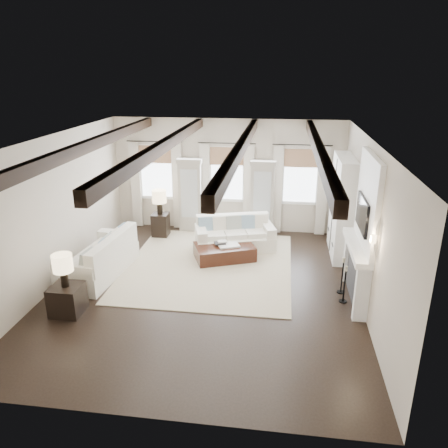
# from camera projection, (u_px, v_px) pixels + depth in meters

# --- Properties ---
(ground) EXTENTS (7.50, 7.50, 0.00)m
(ground) POSITION_uv_depth(u_px,v_px,m) (205.00, 289.00, 9.44)
(ground) COLOR black
(ground) RESTS_ON ground
(room_shell) EXTENTS (6.54, 7.54, 3.22)m
(room_shell) POSITION_uv_depth(u_px,v_px,m) (244.00, 195.00, 9.54)
(room_shell) COLOR beige
(room_shell) RESTS_ON ground
(area_rug) EXTENTS (3.90, 4.33, 0.02)m
(area_rug) POSITION_uv_depth(u_px,v_px,m) (209.00, 265.00, 10.53)
(area_rug) COLOR beige
(area_rug) RESTS_ON ground
(sofa_back) EXTENTS (2.19, 1.45, 0.86)m
(sofa_back) POSITION_uv_depth(u_px,v_px,m) (234.00, 236.00, 11.42)
(sofa_back) COLOR white
(sofa_back) RESTS_ON ground
(sofa_left) EXTENTS (1.20, 2.30, 0.95)m
(sofa_left) POSITION_uv_depth(u_px,v_px,m) (102.00, 259.00, 9.96)
(sofa_left) COLOR white
(sofa_left) RESTS_ON ground
(ottoman) EXTENTS (1.65, 1.36, 0.37)m
(ottoman) POSITION_uv_depth(u_px,v_px,m) (224.00, 252.00, 10.84)
(ottoman) COLOR black
(ottoman) RESTS_ON ground
(tray) EXTENTS (0.61, 0.54, 0.04)m
(tray) POSITION_uv_depth(u_px,v_px,m) (228.00, 245.00, 10.72)
(tray) COLOR white
(tray) RESTS_ON ottoman
(book_lower) EXTENTS (0.32, 0.28, 0.04)m
(book_lower) POSITION_uv_depth(u_px,v_px,m) (220.00, 243.00, 10.75)
(book_lower) COLOR #262628
(book_lower) RESTS_ON tray
(book_upper) EXTENTS (0.27, 0.24, 0.03)m
(book_upper) POSITION_uv_depth(u_px,v_px,m) (222.00, 241.00, 10.75)
(book_upper) COLOR beige
(book_upper) RESTS_ON book_lower
(side_table_front) EXTENTS (0.58, 0.58, 0.58)m
(side_table_front) POSITION_uv_depth(u_px,v_px,m) (67.00, 299.00, 8.42)
(side_table_front) COLOR black
(side_table_front) RESTS_ON ground
(lamp_front) EXTENTS (0.38, 0.38, 0.65)m
(lamp_front) POSITION_uv_depth(u_px,v_px,m) (63.00, 265.00, 8.17)
(lamp_front) COLOR black
(lamp_front) RESTS_ON side_table_front
(side_table_back) EXTENTS (0.44, 0.44, 0.66)m
(side_table_back) POSITION_uv_depth(u_px,v_px,m) (161.00, 225.00, 12.27)
(side_table_back) COLOR black
(side_table_back) RESTS_ON ground
(lamp_back) EXTENTS (0.40, 0.40, 0.68)m
(lamp_back) POSITION_uv_depth(u_px,v_px,m) (159.00, 198.00, 12.00)
(lamp_back) COLOR black
(lamp_back) RESTS_ON side_table_back
(candlestick_near) EXTENTS (0.16, 0.16, 0.80)m
(candlestick_near) POSITION_uv_depth(u_px,v_px,m) (344.00, 287.00, 8.80)
(candlestick_near) COLOR black
(candlestick_near) RESTS_ON ground
(candlestick_far) EXTENTS (0.16, 0.16, 0.81)m
(candlestick_far) POSITION_uv_depth(u_px,v_px,m) (342.00, 278.00, 9.17)
(candlestick_far) COLOR black
(candlestick_far) RESTS_ON ground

